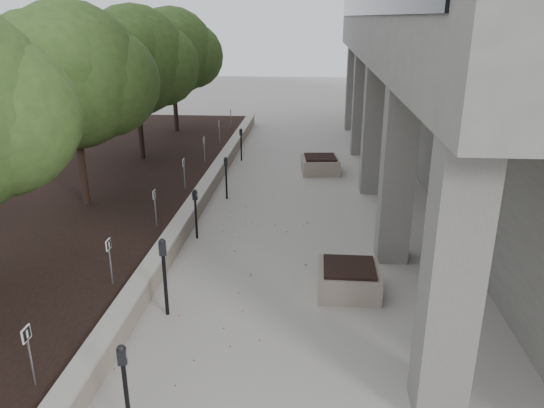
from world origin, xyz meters
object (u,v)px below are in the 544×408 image
(parking_meter_2, at_px, (165,277))
(parking_meter_4, at_px, (226,178))
(parking_meter_1, at_px, (126,389))
(parking_meter_5, at_px, (241,145))
(crabapple_tree_3, at_px, (75,107))
(planter_back, at_px, (320,164))
(planter_front, at_px, (349,279))
(parking_meter_3, at_px, (196,214))
(crabapple_tree_5, at_px, (173,70))
(crabapple_tree_4, at_px, (136,84))

(parking_meter_2, xyz_separation_m, parking_meter_4, (0.04, 6.74, -0.12))
(parking_meter_1, distance_m, parking_meter_5, 14.28)
(crabapple_tree_3, distance_m, parking_meter_2, 6.50)
(parking_meter_1, xyz_separation_m, planter_back, (2.65, 12.86, -0.39))
(crabapple_tree_3, height_order, planter_back, crabapple_tree_3)
(parking_meter_5, bearing_deg, planter_front, -62.26)
(parking_meter_3, bearing_deg, crabapple_tree_5, 126.07)
(crabapple_tree_5, bearing_deg, parking_meter_2, -76.29)
(parking_meter_3, height_order, parking_meter_5, parking_meter_3)
(parking_meter_4, xyz_separation_m, planter_back, (2.91, 3.14, -0.37))
(crabapple_tree_5, relative_size, parking_meter_4, 4.06)
(parking_meter_5, bearing_deg, parking_meter_3, -82.66)
(parking_meter_4, height_order, planter_front, parking_meter_4)
(parking_meter_1, bearing_deg, planter_front, 39.04)
(parking_meter_5, bearing_deg, crabapple_tree_3, -110.46)
(crabapple_tree_4, height_order, parking_meter_1, crabapple_tree_4)
(parking_meter_4, xyz_separation_m, parking_meter_5, (-0.16, 4.55, -0.03))
(crabapple_tree_4, bearing_deg, crabapple_tree_3, -90.00)
(parking_meter_2, height_order, planter_back, parking_meter_2)
(crabapple_tree_3, height_order, parking_meter_1, crabapple_tree_3)
(crabapple_tree_3, relative_size, parking_meter_2, 3.45)
(parking_meter_2, height_order, parking_meter_3, parking_meter_2)
(crabapple_tree_3, bearing_deg, planter_front, -27.41)
(crabapple_tree_3, distance_m, parking_meter_1, 9.10)
(parking_meter_1, bearing_deg, crabapple_tree_3, 103.23)
(planter_front, relative_size, planter_back, 0.96)
(crabapple_tree_4, bearing_deg, planter_back, 0.17)
(parking_meter_4, bearing_deg, parking_meter_2, -95.93)
(parking_meter_4, bearing_deg, parking_meter_3, -100.42)
(planter_back, bearing_deg, parking_meter_5, 155.32)
(parking_meter_5, distance_m, planter_front, 10.76)
(planter_front, bearing_deg, parking_meter_3, 146.51)
(parking_meter_2, bearing_deg, parking_meter_5, 77.11)
(crabapple_tree_4, relative_size, planter_front, 4.35)
(parking_meter_1, relative_size, parking_meter_5, 1.08)
(crabapple_tree_3, xyz_separation_m, crabapple_tree_4, (0.00, 5.00, 0.00))
(crabapple_tree_5, bearing_deg, parking_meter_5, -45.57)
(crabapple_tree_5, bearing_deg, parking_meter_1, -77.59)
(parking_meter_1, bearing_deg, planter_back, 64.99)
(parking_meter_2, distance_m, parking_meter_5, 11.30)
(crabapple_tree_3, height_order, planter_front, crabapple_tree_3)
(parking_meter_1, distance_m, parking_meter_2, 2.99)
(parking_meter_3, height_order, planter_front, parking_meter_3)
(planter_back, bearing_deg, planter_front, -86.42)
(crabapple_tree_3, distance_m, crabapple_tree_5, 10.00)
(crabapple_tree_3, height_order, parking_meter_3, crabapple_tree_3)
(parking_meter_4, relative_size, parking_meter_5, 1.04)
(crabapple_tree_3, height_order, parking_meter_2, crabapple_tree_3)
(parking_meter_1, distance_m, planter_back, 13.14)
(parking_meter_4, height_order, parking_meter_5, parking_meter_4)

